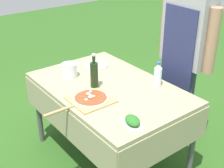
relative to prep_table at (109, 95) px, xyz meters
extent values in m
plane|color=#2D5B1E|center=(0.00, 0.00, -0.69)|extent=(12.00, 12.00, 0.00)
cube|color=gray|center=(0.00, 0.00, 0.07)|extent=(1.41, 0.93, 0.04)
cube|color=gray|center=(0.00, -0.47, -0.09)|extent=(1.41, 0.01, 0.28)
cube|color=gray|center=(0.00, 0.47, -0.09)|extent=(1.41, 0.01, 0.28)
cube|color=gray|center=(-0.71, 0.00, -0.09)|extent=(0.01, 0.93, 0.28)
cube|color=gray|center=(0.71, 0.00, -0.09)|extent=(0.01, 0.93, 0.28)
cylinder|color=#4C4C51|center=(-0.65, -0.41, -0.32)|extent=(0.05, 0.05, 0.75)
cylinder|color=#4C4C51|center=(-0.65, 0.41, -0.32)|extent=(0.05, 0.05, 0.75)
cylinder|color=#4C4C51|center=(0.65, 0.41, -0.32)|extent=(0.05, 0.05, 0.75)
cylinder|color=#333D56|center=(0.26, 0.76, -0.26)|extent=(0.13, 0.13, 0.86)
cylinder|color=#333D56|center=(0.09, 0.77, -0.26)|extent=(0.13, 0.13, 0.86)
cube|color=#99999E|center=(0.18, 0.76, 0.50)|extent=(0.47, 0.21, 0.65)
cube|color=navy|center=(0.17, 0.66, 0.25)|extent=(0.37, 0.02, 0.94)
cylinder|color=#A37A5B|center=(0.45, 0.76, 0.47)|extent=(0.10, 0.10, 0.58)
cylinder|color=#A37A5B|center=(-0.10, 0.77, 0.47)|extent=(0.10, 0.10, 0.58)
cube|color=tan|center=(0.10, -0.26, 0.10)|extent=(0.33, 0.33, 0.01)
cylinder|color=tan|center=(0.10, -0.55, 0.10)|extent=(0.03, 0.25, 0.02)
cylinder|color=beige|center=(0.10, -0.26, 0.11)|extent=(0.30, 0.30, 0.01)
cylinder|color=#D14223|center=(0.10, -0.26, 0.12)|extent=(0.26, 0.26, 0.00)
ellipsoid|color=white|center=(0.10, -0.26, 0.13)|extent=(0.04, 0.05, 0.02)
ellipsoid|color=white|center=(0.11, -0.27, 0.13)|extent=(0.04, 0.04, 0.02)
ellipsoid|color=white|center=(0.03, -0.22, 0.12)|extent=(0.04, 0.04, 0.01)
ellipsoid|color=white|center=(0.12, -0.32, 0.12)|extent=(0.04, 0.03, 0.01)
ellipsoid|color=white|center=(0.06, -0.26, 0.13)|extent=(0.05, 0.05, 0.02)
ellipsoid|color=white|center=(0.11, -0.25, 0.12)|extent=(0.05, 0.05, 0.01)
ellipsoid|color=#286B23|center=(0.06, -0.31, 0.12)|extent=(0.02, 0.04, 0.00)
ellipsoid|color=#286B23|center=(0.15, -0.34, 0.12)|extent=(0.03, 0.04, 0.00)
ellipsoid|color=#286B23|center=(0.14, -0.37, 0.12)|extent=(0.03, 0.04, 0.00)
ellipsoid|color=#286B23|center=(0.22, -0.24, 0.12)|extent=(0.04, 0.04, 0.00)
ellipsoid|color=#286B23|center=(0.04, -0.20, 0.12)|extent=(0.03, 0.03, 0.00)
ellipsoid|color=#286B23|center=(0.15, -0.20, 0.12)|extent=(0.02, 0.03, 0.00)
cylinder|color=black|center=(-0.06, -0.11, 0.21)|extent=(0.07, 0.07, 0.23)
cylinder|color=black|center=(-0.06, -0.11, 0.35)|extent=(0.03, 0.03, 0.06)
cylinder|color=silver|center=(-0.06, -0.11, 0.39)|extent=(0.03, 0.03, 0.02)
cylinder|color=silver|center=(0.24, 0.35, 0.17)|extent=(0.07, 0.07, 0.16)
cone|color=silver|center=(0.24, 0.35, 0.27)|extent=(0.07, 0.07, 0.04)
cylinder|color=#335BB2|center=(0.24, 0.35, 0.30)|extent=(0.03, 0.03, 0.02)
cube|color=silver|center=(0.56, -0.22, 0.09)|extent=(0.20, 0.16, 0.01)
ellipsoid|color=#286B23|center=(0.56, -0.22, 0.12)|extent=(0.17, 0.13, 0.05)
cylinder|color=silver|center=(-0.38, -0.17, 0.15)|extent=(0.14, 0.14, 0.13)
cylinder|color=beige|center=(-0.43, 0.17, 0.09)|extent=(0.24, 0.24, 0.00)
cylinder|color=beige|center=(-0.43, 0.17, 0.10)|extent=(0.23, 0.23, 0.00)
cylinder|color=beige|center=(-0.43, 0.17, 0.10)|extent=(0.23, 0.23, 0.00)
cylinder|color=beige|center=(-0.43, 0.17, 0.11)|extent=(0.23, 0.23, 0.00)
camera|label=1|loc=(1.93, -1.45, 1.34)|focal=50.00mm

